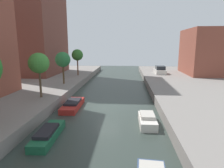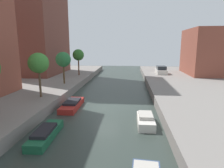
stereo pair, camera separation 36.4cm
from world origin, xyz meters
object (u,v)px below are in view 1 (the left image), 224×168
(street_tree_4, at_px, (77,55))
(parked_car, at_px, (160,70))
(street_tree_2, at_px, (39,63))
(street_tree_3, at_px, (63,60))
(low_block_right, at_px, (213,52))
(moored_boat_right_2, at_px, (147,120))
(moored_boat_left_3, at_px, (73,105))
(moored_boat_left_2, at_px, (48,134))
(apartment_tower_far, at_px, (29,1))

(street_tree_4, distance_m, parked_car, 15.89)
(street_tree_2, bearing_deg, street_tree_3, 90.00)
(low_block_right, bearing_deg, parked_car, -178.87)
(moored_boat_right_2, bearing_deg, moored_boat_left_3, 152.15)
(moored_boat_left_2, distance_m, moored_boat_left_3, 6.75)
(low_block_right, bearing_deg, moored_boat_left_2, -129.59)
(street_tree_2, relative_size, parked_car, 1.09)
(street_tree_3, distance_m, street_tree_4, 7.97)
(street_tree_4, height_order, moored_boat_right_2, street_tree_4)
(street_tree_3, bearing_deg, street_tree_4, 90.00)
(low_block_right, distance_m, moored_boat_left_3, 29.20)
(parked_car, distance_m, moored_boat_left_3, 22.36)
(low_block_right, xyz_separation_m, moored_boat_left_3, (-21.54, -19.10, -4.84))
(moored_boat_left_2, bearing_deg, street_tree_4, 99.07)
(apartment_tower_far, xyz_separation_m, street_tree_4, (9.07, -1.79, -9.65))
(street_tree_3, bearing_deg, moored_boat_left_3, -65.89)
(moored_boat_left_2, bearing_deg, low_block_right, 50.41)
(low_block_right, relative_size, moored_boat_left_2, 2.40)
(street_tree_4, xyz_separation_m, moored_boat_right_2, (10.60, -19.35, -4.21))
(street_tree_4, bearing_deg, apartment_tower_far, 168.83)
(street_tree_3, xyz_separation_m, street_tree_4, (0.00, 7.97, 0.24))
(street_tree_4, relative_size, moored_boat_left_2, 1.11)
(low_block_right, xyz_separation_m, street_tree_4, (-24.93, -3.56, -0.55))
(moored_boat_left_2, height_order, moored_boat_left_3, moored_boat_left_2)
(low_block_right, bearing_deg, apartment_tower_far, -177.02)
(street_tree_3, xyz_separation_m, moored_boat_left_2, (3.56, -14.31, -4.04))
(low_block_right, relative_size, street_tree_2, 2.20)
(low_block_right, height_order, street_tree_4, low_block_right)
(apartment_tower_far, height_order, low_block_right, apartment_tower_far)
(street_tree_3, distance_m, parked_car, 19.20)
(moored_boat_left_2, bearing_deg, parked_car, 65.51)
(street_tree_2, bearing_deg, moored_boat_left_3, -3.64)
(apartment_tower_far, height_order, street_tree_2, apartment_tower_far)
(apartment_tower_far, height_order, moored_boat_left_3, apartment_tower_far)
(parked_car, bearing_deg, apartment_tower_far, -176.28)
(street_tree_2, bearing_deg, parked_car, 50.81)
(low_block_right, relative_size, moored_boat_left_3, 2.19)
(street_tree_4, xyz_separation_m, moored_boat_left_3, (3.39, -15.54, -4.29))
(apartment_tower_far, distance_m, low_block_right, 35.24)
(low_block_right, bearing_deg, street_tree_3, -155.18)
(apartment_tower_far, xyz_separation_m, parked_car, (24.31, 1.58, -12.64))
(apartment_tower_far, bearing_deg, street_tree_2, -62.08)
(moored_boat_left_3, bearing_deg, street_tree_2, 176.36)
(street_tree_2, xyz_separation_m, street_tree_3, (0.00, 7.36, -0.16))
(street_tree_4, bearing_deg, parked_car, 12.47)
(low_block_right, distance_m, parked_car, 10.31)
(moored_boat_left_3, bearing_deg, moored_boat_left_2, -88.56)
(moored_boat_left_3, bearing_deg, street_tree_3, 114.11)
(street_tree_3, relative_size, moored_boat_left_3, 0.96)
(apartment_tower_far, xyz_separation_m, moored_boat_right_2, (19.67, -21.14, -13.86))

